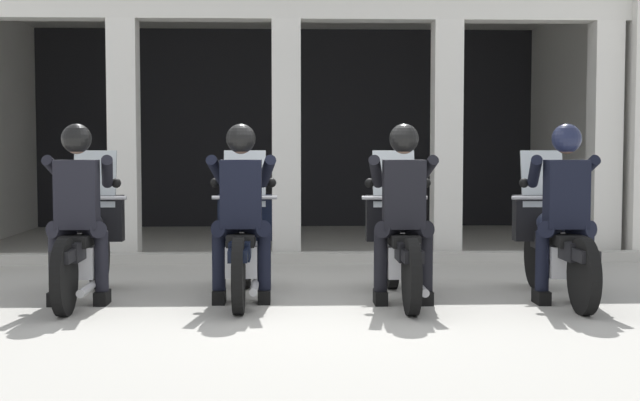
{
  "coord_description": "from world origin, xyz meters",
  "views": [
    {
      "loc": [
        -0.33,
        -7.95,
        1.41
      ],
      "look_at": [
        0.0,
        0.49,
        0.88
      ],
      "focal_mm": 51.15,
      "sensor_mm": 36.0,
      "label": 1
    }
  ],
  "objects": [
    {
      "name": "ground_plane",
      "position": [
        0.0,
        3.0,
        0.0
      ],
      "size": [
        80.0,
        80.0,
        0.0
      ],
      "primitive_type": "plane",
      "color": "#A8A59E"
    },
    {
      "name": "station_building",
      "position": [
        -0.31,
        5.79,
        2.19
      ],
      "size": [
        9.03,
        5.01,
        3.52
      ],
      "color": "black",
      "rests_on": "ground"
    },
    {
      "name": "kerb_strip",
      "position": [
        -0.31,
        2.79,
        0.06
      ],
      "size": [
        8.53,
        0.24,
        0.12
      ],
      "primitive_type": "cube",
      "color": "#B7B5AD",
      "rests_on": "ground"
    },
    {
      "name": "motorcycle_far_left",
      "position": [
        -2.13,
        0.33,
        0.5
      ],
      "size": [
        0.62,
        2.04,
        1.35
      ],
      "rotation": [
        0.0,
        0.0,
        0.1
      ],
      "color": "black",
      "rests_on": "ground"
    },
    {
      "name": "police_officer_far_left",
      "position": [
        -2.13,
        0.05,
        0.94
      ],
      "size": [
        0.63,
        0.61,
        1.58
      ],
      "rotation": [
        0.0,
        0.0,
        0.1
      ],
      "color": "black",
      "rests_on": "ground"
    },
    {
      "name": "motorcycle_center_left",
      "position": [
        -0.71,
        0.36,
        0.5
      ],
      "size": [
        0.62,
        2.04,
        1.35
      ],
      "rotation": [
        0.0,
        0.0,
        0.07
      ],
      "color": "black",
      "rests_on": "ground"
    },
    {
      "name": "police_officer_center_left",
      "position": [
        -0.71,
        0.07,
        0.94
      ],
      "size": [
        0.63,
        0.61,
        1.58
      ],
      "rotation": [
        0.0,
        0.0,
        0.07
      ],
      "color": "black",
      "rests_on": "ground"
    },
    {
      "name": "motorcycle_center_right",
      "position": [
        0.71,
        0.25,
        0.5
      ],
      "size": [
        0.62,
        2.04,
        1.35
      ],
      "rotation": [
        0.0,
        0.0,
        0.15
      ],
      "color": "black",
      "rests_on": "ground"
    },
    {
      "name": "police_officer_center_right",
      "position": [
        0.71,
        -0.03,
        0.94
      ],
      "size": [
        0.63,
        0.61,
        1.58
      ],
      "rotation": [
        0.0,
        0.0,
        0.15
      ],
      "color": "black",
      "rests_on": "ground"
    },
    {
      "name": "motorcycle_far_right",
      "position": [
        2.13,
        0.22,
        0.5
      ],
      "size": [
        0.62,
        2.04,
        1.35
      ],
      "rotation": [
        0.0,
        0.0,
        0.23
      ],
      "color": "black",
      "rests_on": "ground"
    },
    {
      "name": "police_officer_far_right",
      "position": [
        2.13,
        -0.07,
        0.94
      ],
      "size": [
        0.63,
        0.61,
        1.58
      ],
      "rotation": [
        0.0,
        0.0,
        0.23
      ],
      "color": "black",
      "rests_on": "ground"
    }
  ]
}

